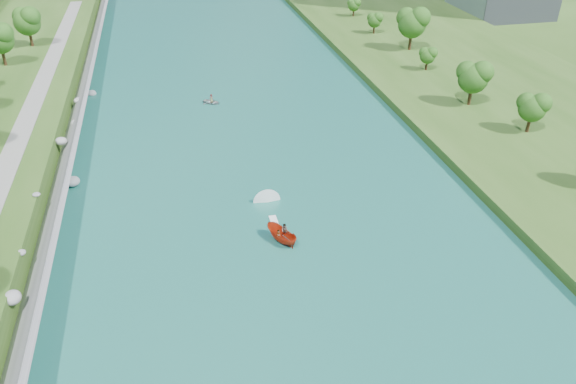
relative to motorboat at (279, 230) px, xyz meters
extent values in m
plane|color=#2D5119|center=(-0.22, -3.92, -0.90)|extent=(260.00, 260.00, 0.00)
cube|color=#185D4C|center=(-0.22, 16.08, -0.85)|extent=(55.00, 240.00, 0.10)
cube|color=#2D5119|center=(49.28, 16.08, -0.15)|extent=(44.00, 240.00, 1.50)
cube|color=slate|center=(-26.07, 16.08, 0.90)|extent=(3.54, 236.00, 4.05)
ellipsoid|color=gray|center=(-27.48, -8.15, 2.08)|extent=(1.65, 1.81, 1.30)
ellipsoid|color=gray|center=(-27.73, -1.33, 2.36)|extent=(0.91, 0.95, 0.60)
ellipsoid|color=gray|center=(-27.79, 9.85, 2.78)|extent=(0.96, 0.81, 0.53)
ellipsoid|color=gray|center=(-24.91, 17.66, -0.19)|extent=(1.88, 2.18, 1.22)
ellipsoid|color=gray|center=(-27.05, 26.70, 1.80)|extent=(1.71, 1.47, 1.17)
ellipsoid|color=gray|center=(-25.74, 34.65, 0.98)|extent=(1.77, 1.63, 1.35)
ellipsoid|color=gray|center=(-26.35, 44.87, 0.94)|extent=(1.55, 1.72, 0.94)
ellipsoid|color=gray|center=(-24.84, 52.14, -0.68)|extent=(1.64, 1.81, 1.28)
cube|color=gray|center=(-32.72, 16.08, 2.65)|extent=(3.00, 200.00, 0.10)
ellipsoid|color=#1D5516|center=(-37.94, 74.73, 7.46)|extent=(5.82, 5.82, 9.70)
ellipsoid|color=#1D5516|center=(43.15, 16.70, 4.37)|extent=(4.52, 4.52, 7.53)
ellipsoid|color=#1D5516|center=(39.68, 28.81, 5.16)|extent=(5.46, 5.46, 9.10)
ellipsoid|color=#1D5516|center=(40.16, 47.21, 3.36)|extent=(3.30, 3.30, 5.51)
ellipsoid|color=#1D5516|center=(42.37, 60.63, 6.04)|extent=(6.52, 6.52, 10.87)
ellipsoid|color=#1D5516|center=(39.21, 74.68, 3.54)|extent=(3.53, 3.53, 5.88)
ellipsoid|color=#1D5516|center=(39.64, 91.54, 3.36)|extent=(3.30, 3.30, 5.50)
imported|color=#B3290E|center=(-0.01, -1.15, 0.11)|extent=(3.77, 4.94, 1.80)
imported|color=#66605B|center=(-0.41, -1.55, 0.34)|extent=(0.63, 0.47, 1.57)
imported|color=#66605B|center=(0.49, -0.65, 0.38)|extent=(1.01, 0.99, 1.65)
cube|color=white|center=(-0.01, 1.85, -0.77)|extent=(0.90, 5.00, 0.06)
imported|color=gray|center=(-3.42, 42.67, -0.45)|extent=(4.05, 3.90, 0.68)
imported|color=#66605B|center=(-3.42, 42.67, 0.18)|extent=(0.83, 0.70, 1.45)
camera|label=1|loc=(-10.97, -52.90, 37.98)|focal=35.00mm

